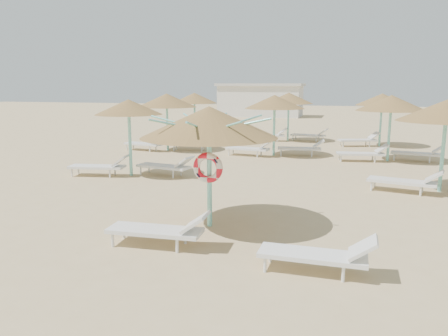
# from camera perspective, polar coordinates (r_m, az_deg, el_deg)

# --- Properties ---
(ground) EXTENTS (120.00, 120.00, 0.00)m
(ground) POSITION_cam_1_polar(r_m,az_deg,el_deg) (9.50, -1.84, -8.33)
(ground) COLOR tan
(ground) RESTS_ON ground
(main_palapa) EXTENTS (2.98, 2.98, 2.67)m
(main_palapa) POSITION_cam_1_polar(r_m,az_deg,el_deg) (9.42, -1.96, 5.94)
(main_palapa) COLOR #80DED0
(main_palapa) RESTS_ON ground
(lounger_main_a) EXTENTS (2.03, 0.71, 0.73)m
(lounger_main_a) POSITION_cam_1_polar(r_m,az_deg,el_deg) (8.66, -8.19, -7.95)
(lounger_main_a) COLOR white
(lounger_main_a) RESTS_ON ground
(lounger_main_b) EXTENTS (1.93, 0.61, 0.70)m
(lounger_main_b) POSITION_cam_1_polar(r_m,az_deg,el_deg) (7.59, 12.46, -10.94)
(lounger_main_b) COLOR white
(lounger_main_b) RESTS_ON ground
(palapa_field) EXTENTS (14.64, 13.60, 2.72)m
(palapa_field) POSITION_cam_1_polar(r_m,az_deg,el_deg) (19.94, 7.91, 8.35)
(palapa_field) COLOR #80DED0
(palapa_field) RESTS_ON ground
(service_hut) EXTENTS (8.40, 4.40, 3.25)m
(service_hut) POSITION_cam_1_polar(r_m,az_deg,el_deg) (44.44, 4.83, 8.87)
(service_hut) COLOR silver
(service_hut) RESTS_ON ground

